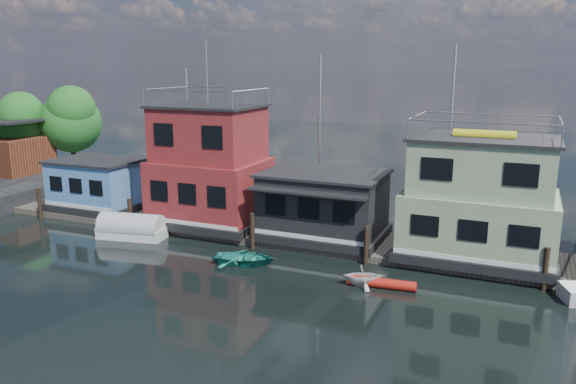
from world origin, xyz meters
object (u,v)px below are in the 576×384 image
at_px(houseboat_dark, 324,205).
at_px(houseboat_green, 479,201).
at_px(houseboat_red, 210,168).
at_px(dinghy_white, 363,276).
at_px(tarp_runabout, 132,228).
at_px(red_kayak, 381,283).
at_px(dinghy_teal, 244,258).
at_px(houseboat_blue, 99,184).

relative_size(houseboat_dark, houseboat_green, 0.88).
xyz_separation_m(houseboat_red, dinghy_white, (12.20, -5.77, -3.56)).
bearing_deg(houseboat_red, tarp_runabout, -131.43).
height_order(houseboat_red, red_kayak, houseboat_red).
height_order(houseboat_red, houseboat_green, houseboat_red).
distance_m(houseboat_dark, red_kayak, 7.91).
height_order(houseboat_dark, tarp_runabout, houseboat_dark).
distance_m(tarp_runabout, dinghy_teal, 8.90).
bearing_deg(houseboat_blue, houseboat_dark, -0.06).
bearing_deg(houseboat_green, houseboat_dark, -179.88).
bearing_deg(dinghy_white, tarp_runabout, 62.64).
height_order(houseboat_blue, houseboat_dark, houseboat_dark).
relative_size(houseboat_blue, dinghy_white, 3.08).
bearing_deg(dinghy_white, houseboat_red, 43.89).
relative_size(houseboat_blue, houseboat_green, 0.76).
bearing_deg(red_kayak, houseboat_blue, 160.34).
xyz_separation_m(houseboat_dark, tarp_runabout, (-11.50, -3.95, -1.77)).
distance_m(red_kayak, dinghy_teal, 7.82).
relative_size(houseboat_red, dinghy_white, 5.71).
bearing_deg(houseboat_blue, houseboat_green, 0.00).
bearing_deg(houseboat_blue, houseboat_red, 0.00).
bearing_deg(houseboat_dark, red_kayak, -47.89).
height_order(dinghy_white, tarp_runabout, tarp_runabout).
bearing_deg(houseboat_green, tarp_runabout, -169.05).
relative_size(houseboat_blue, red_kayak, 1.88).
bearing_deg(houseboat_green, houseboat_red, -180.00).
height_order(houseboat_dark, dinghy_white, houseboat_dark).
xyz_separation_m(tarp_runabout, dinghy_teal, (8.79, -1.39, -0.29)).
height_order(houseboat_red, houseboat_dark, houseboat_red).
bearing_deg(dinghy_teal, houseboat_green, -79.53).
bearing_deg(houseboat_green, dinghy_white, -129.78).
bearing_deg(houseboat_blue, dinghy_white, -14.88).
xyz_separation_m(dinghy_white, dinghy_teal, (-6.91, 0.41, -0.19)).
relative_size(tarp_runabout, dinghy_teal, 1.31).
xyz_separation_m(houseboat_blue, dinghy_white, (21.70, -5.77, -1.66)).
bearing_deg(dinghy_white, dinghy_teal, 65.81).
bearing_deg(red_kayak, tarp_runabout, 168.57).
xyz_separation_m(houseboat_dark, dinghy_teal, (-2.71, -5.34, -2.06)).
height_order(houseboat_blue, houseboat_red, houseboat_red).
distance_m(dinghy_white, tarp_runabout, 15.80).
bearing_deg(houseboat_dark, houseboat_red, 179.86).
relative_size(dinghy_white, red_kayak, 0.61).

